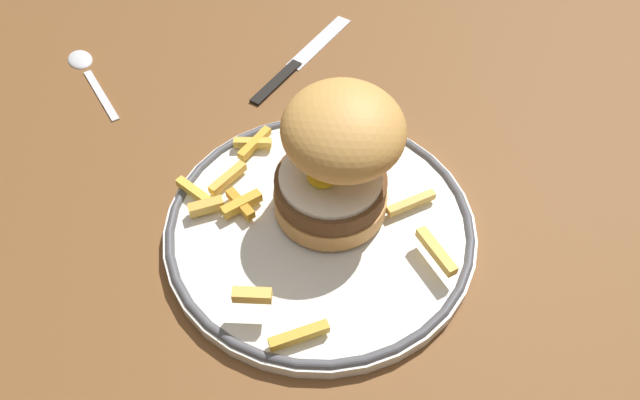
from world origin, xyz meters
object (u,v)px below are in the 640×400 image
at_px(dinner_plate, 320,227).
at_px(burger, 338,156).
at_px(spoon, 84,65).
at_px(knife, 295,64).

distance_m(dinner_plate, burger, 0.07).
bearing_deg(burger, dinner_plate, -102.16).
bearing_deg(spoon, knife, 19.54).
height_order(dinner_plate, burger, burger).
xyz_separation_m(dinner_plate, knife, (-0.10, 0.21, -0.01)).
xyz_separation_m(burger, spoon, (-0.33, 0.10, -0.07)).
bearing_deg(burger, spoon, 162.69).
bearing_deg(dinner_plate, knife, 115.91).
xyz_separation_m(burger, knife, (-0.11, 0.18, -0.07)).
distance_m(knife, spoon, 0.23).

